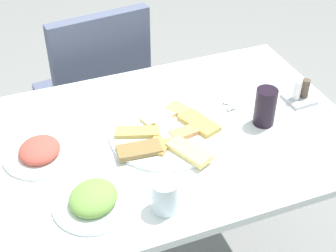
{
  "coord_description": "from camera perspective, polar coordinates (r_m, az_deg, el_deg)",
  "views": [
    {
      "loc": [
        -0.44,
        -1.11,
        1.69
      ],
      "look_at": [
        -0.0,
        0.0,
        0.77
      ],
      "focal_mm": 53.86,
      "sensor_mm": 36.0,
      "label": 1
    }
  ],
  "objects": [
    {
      "name": "dining_table",
      "position": [
        1.58,
        0.16,
        -3.34
      ],
      "size": [
        1.12,
        0.77,
        0.74
      ],
      "color": "white",
      "rests_on": "ground_plane"
    },
    {
      "name": "dining_chair",
      "position": [
        2.18,
        -8.13,
        3.98
      ],
      "size": [
        0.47,
        0.47,
        0.88
      ],
      "color": "slate",
      "rests_on": "ground_plane"
    },
    {
      "name": "pide_platter",
      "position": [
        1.51,
        -0.08,
        -0.76
      ],
      "size": [
        0.34,
        0.37,
        0.03
      ],
      "color": "white",
      "rests_on": "dining_table"
    },
    {
      "name": "salad_plate_greens",
      "position": [
        1.48,
        -14.31,
        -2.84
      ],
      "size": [
        0.21,
        0.21,
        0.05
      ],
      "color": "white",
      "rests_on": "dining_table"
    },
    {
      "name": "salad_plate_rice",
      "position": [
        1.31,
        -8.44,
        -8.25
      ],
      "size": [
        0.21,
        0.21,
        0.05
      ],
      "color": "white",
      "rests_on": "dining_table"
    },
    {
      "name": "soda_can",
      "position": [
        1.56,
        10.95,
        2.15
      ],
      "size": [
        0.09,
        0.09,
        0.12
      ],
      "primitive_type": "cylinder",
      "rotation": [
        0.0,
        0.0,
        5.3
      ],
      "color": "black",
      "rests_on": "dining_table"
    },
    {
      "name": "drinking_glass",
      "position": [
        1.27,
        -0.35,
        -7.85
      ],
      "size": [
        0.07,
        0.07,
        0.09
      ],
      "primitive_type": "cylinder",
      "color": "silver",
      "rests_on": "dining_table"
    },
    {
      "name": "paper_napkin",
      "position": [
        1.69,
        9.12,
        2.93
      ],
      "size": [
        0.18,
        0.18,
        0.0
      ],
      "primitive_type": "cube",
      "rotation": [
        0.0,
        0.0,
        0.28
      ],
      "color": "white",
      "rests_on": "dining_table"
    },
    {
      "name": "fork",
      "position": [
        1.68,
        9.42,
        2.71
      ],
      "size": [
        0.19,
        0.03,
        0.0
      ],
      "primitive_type": "cube",
      "rotation": [
        0.0,
        0.0,
        0.09
      ],
      "color": "silver",
      "rests_on": "paper_napkin"
    },
    {
      "name": "spoon",
      "position": [
        1.7,
        8.84,
        3.37
      ],
      "size": [
        0.18,
        0.03,
        0.0
      ],
      "primitive_type": "cube",
      "rotation": [
        0.0,
        0.0,
        0.08
      ],
      "color": "silver",
      "rests_on": "paper_napkin"
    },
    {
      "name": "condiment_caddy",
      "position": [
        1.71,
        14.71,
        3.49
      ],
      "size": [
        0.09,
        0.09,
        0.08
      ],
      "color": "#B2B2B7",
      "rests_on": "dining_table"
    }
  ]
}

